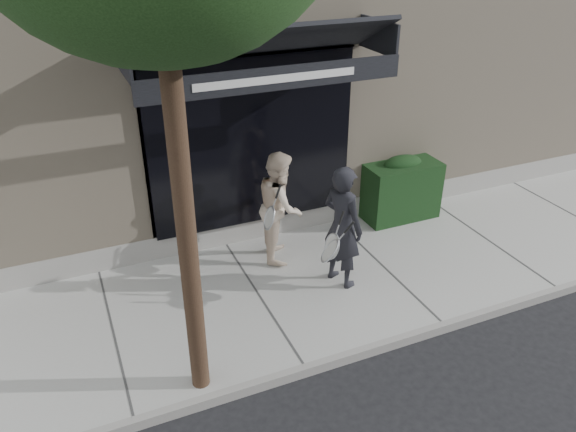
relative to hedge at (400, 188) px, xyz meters
name	(u,v)px	position (x,y,z in m)	size (l,w,h in m)	color
ground	(381,271)	(-1.10, -1.25, -0.66)	(80.00, 80.00, 0.00)	black
sidewalk	(381,267)	(-1.10, -1.25, -0.60)	(20.00, 3.00, 0.12)	#A2A29D
curb	(443,327)	(-1.10, -2.80, -0.59)	(20.00, 0.10, 0.14)	gray
building_facade	(261,32)	(-1.11, 3.71, 2.08)	(14.30, 8.04, 5.64)	#BAA88E
hedge	(400,188)	(0.00, 0.00, 0.00)	(1.30, 0.70, 1.14)	black
pedestrian_front	(342,227)	(-1.89, -1.39, 0.37)	(0.83, 0.91, 1.81)	black
pedestrian_back	(280,206)	(-2.41, -0.38, 0.32)	(0.91, 1.01, 1.71)	beige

